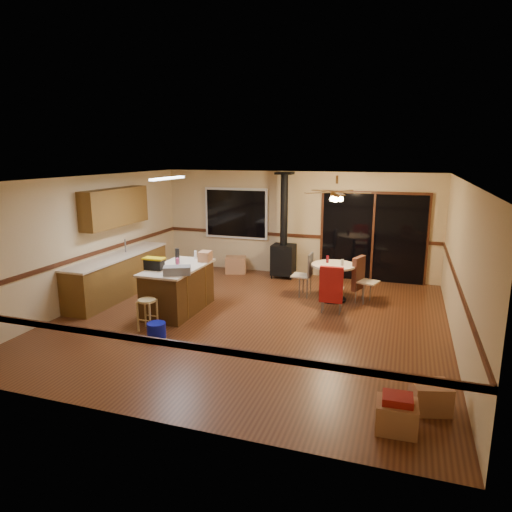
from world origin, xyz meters
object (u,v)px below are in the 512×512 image
at_px(toolbox_black, 154,264).
at_px(chair_near, 331,285).
at_px(wood_stove, 284,249).
at_px(chair_left, 306,270).
at_px(kitchen_island, 178,289).
at_px(box_corner_a, 396,416).
at_px(chair_right, 360,274).
at_px(bar_stool, 148,315).
at_px(dining_table, 333,276).
at_px(box_corner_b, 430,397).
at_px(toolbox_grey, 177,270).
at_px(blue_bucket, 156,330).
at_px(box_under_window, 236,265).

distance_m(toolbox_black, chair_near, 3.37).
xyz_separation_m(wood_stove, chair_left, (0.87, -1.33, -0.14)).
height_order(kitchen_island, wood_stove, wood_stove).
xyz_separation_m(kitchen_island, box_corner_a, (4.18, -2.79, -0.28)).
xyz_separation_m(kitchen_island, wood_stove, (1.30, 3.05, 0.28)).
distance_m(chair_left, chair_right, 1.12).
relative_size(bar_stool, chair_right, 0.80).
bearing_deg(chair_left, chair_near, -54.59).
xyz_separation_m(dining_table, box_corner_b, (1.79, -3.86, -0.36)).
xyz_separation_m(chair_left, box_corner_a, (2.01, -4.51, -0.42)).
height_order(bar_stool, box_corner_a, bar_stool).
relative_size(toolbox_black, chair_left, 0.68).
bearing_deg(toolbox_grey, dining_table, 40.91).
relative_size(wood_stove, chair_left, 4.89).
height_order(blue_bucket, chair_right, chair_right).
distance_m(toolbox_grey, blue_bucket, 1.16).
relative_size(toolbox_black, chair_near, 0.50).
xyz_separation_m(toolbox_grey, box_corner_b, (4.28, -1.71, -0.80)).
relative_size(chair_near, chair_right, 1.00).
xyz_separation_m(kitchen_island, box_corner_b, (4.56, -2.24, -0.28)).
bearing_deg(bar_stool, box_under_window, 89.26).
bearing_deg(wood_stove, chair_left, -56.83).
relative_size(toolbox_black, bar_stool, 0.63).
relative_size(toolbox_black, chair_right, 0.50).
height_order(box_corner_a, box_corner_b, box_corner_b).
xyz_separation_m(chair_right, box_corner_a, (0.89, -4.52, -0.43)).
xyz_separation_m(bar_stool, chair_left, (2.21, 2.79, 0.31)).
height_order(wood_stove, toolbox_black, wood_stove).
distance_m(dining_table, box_corner_b, 4.27).
xyz_separation_m(toolbox_black, chair_right, (3.59, 2.07, -0.40)).
relative_size(kitchen_island, box_corner_b, 3.86).
xyz_separation_m(toolbox_grey, chair_left, (1.89, 2.25, -0.39)).
bearing_deg(toolbox_grey, chair_near, 26.15).
height_order(dining_table, chair_left, chair_left).
height_order(box_under_window, box_corner_a, box_under_window).
bearing_deg(box_corner_a, box_under_window, 125.30).
xyz_separation_m(wood_stove, toolbox_black, (-1.60, -3.39, 0.27)).
height_order(toolbox_black, chair_left, toolbox_black).
bearing_deg(wood_stove, toolbox_grey, -105.94).
bearing_deg(chair_near, toolbox_black, -161.10).
relative_size(bar_stool, box_corner_a, 1.25).
bearing_deg(box_corner_b, box_under_window, 130.42).
relative_size(wood_stove, box_corner_b, 5.78).
bearing_deg(toolbox_black, wood_stove, 64.75).
height_order(kitchen_island, bar_stool, kitchen_island).
bearing_deg(kitchen_island, wood_stove, 66.91).
bearing_deg(chair_near, chair_right, 66.85).
height_order(bar_stool, dining_table, dining_table).
bearing_deg(toolbox_black, chair_near, 18.90).
relative_size(dining_table, chair_right, 1.31).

